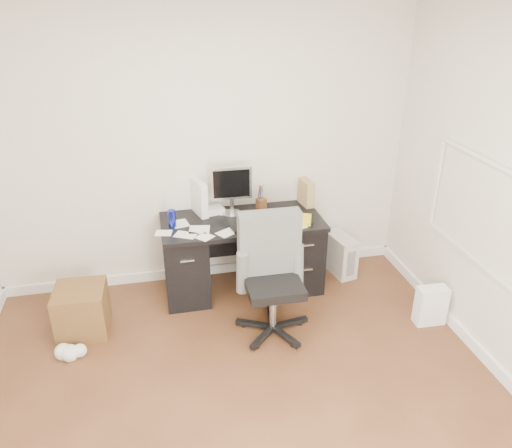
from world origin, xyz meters
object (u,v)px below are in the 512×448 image
(desk, at_px, (242,253))
(lcd_monitor, at_px, (231,191))
(wicker_basket, at_px, (82,310))
(keyboard, at_px, (257,225))
(office_chair, at_px, (273,279))
(pc_tower, at_px, (340,254))

(desk, bearing_deg, lcd_monitor, 117.59)
(wicker_basket, bearing_deg, desk, 14.05)
(keyboard, bearing_deg, wicker_basket, 178.45)
(office_chair, xyz_separation_m, pc_tower, (0.92, 0.82, -0.32))
(desk, distance_m, wicker_basket, 1.54)
(lcd_monitor, distance_m, keyboard, 0.42)
(desk, xyz_separation_m, keyboard, (0.11, -0.16, 0.36))
(wicker_basket, bearing_deg, lcd_monitor, 19.79)
(keyboard, xyz_separation_m, pc_tower, (0.94, 0.25, -0.56))
(office_chair, bearing_deg, pc_tower, 42.52)
(pc_tower, bearing_deg, wicker_basket, 179.21)
(lcd_monitor, bearing_deg, desk, -60.48)
(office_chair, bearing_deg, desk, 100.37)
(lcd_monitor, relative_size, wicker_basket, 1.16)
(pc_tower, bearing_deg, office_chair, -149.39)
(desk, height_order, keyboard, keyboard)
(keyboard, distance_m, pc_tower, 1.12)
(desk, distance_m, office_chair, 0.76)
(desk, bearing_deg, pc_tower, 4.91)
(desk, xyz_separation_m, wicker_basket, (-1.48, -0.37, -0.19))
(pc_tower, bearing_deg, lcd_monitor, 166.51)
(pc_tower, relative_size, wicker_basket, 0.99)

